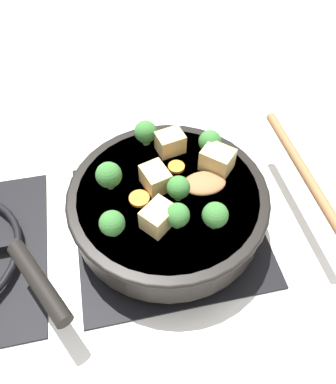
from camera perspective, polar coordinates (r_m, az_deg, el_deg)
ground_plane at (r=0.65m, az=0.00°, el=-4.84°), size 2.40×2.40×0.00m
front_burner_grate at (r=0.64m, az=0.00°, el=-4.24°), size 0.31×0.31×0.03m
skillet_pan at (r=0.60m, az=-0.12°, el=-1.70°), size 0.33×0.40×0.06m
wooden_spoon at (r=0.61m, az=14.07°, el=2.90°), size 0.25×0.21×0.02m
tofu_cube_center_large at (r=0.63m, az=0.34°, el=7.56°), size 0.04×0.05×0.04m
tofu_cube_near_handle at (r=0.57m, az=-1.93°, el=2.10°), size 0.05×0.05×0.04m
tofu_cube_east_chunk at (r=0.53m, az=-1.50°, el=-3.85°), size 0.06×0.06×0.04m
tofu_cube_west_chunk at (r=0.60m, az=7.51°, el=4.92°), size 0.06×0.06×0.04m
broccoli_floret_near_spoon at (r=0.62m, az=6.41°, el=7.62°), size 0.04×0.04×0.04m
broccoli_floret_center_top at (r=0.52m, az=7.20°, el=-3.54°), size 0.04×0.04×0.04m
broccoli_floret_east_rim at (r=0.52m, az=-8.51°, el=-4.76°), size 0.04×0.04×0.04m
broccoli_floret_west_rim at (r=0.52m, az=1.78°, el=-3.54°), size 0.04×0.04×0.04m
broccoli_floret_north_edge at (r=0.57m, az=-9.01°, el=2.55°), size 0.04×0.04×0.05m
broccoli_floret_south_cluster at (r=0.63m, az=-3.42°, el=9.11°), size 0.04×0.04×0.05m
broccoli_floret_mid_floret at (r=0.55m, az=1.59°, el=0.65°), size 0.04×0.04×0.04m
carrot_slice_orange_thin at (r=0.57m, az=-4.39°, el=-1.00°), size 0.03×0.03×0.01m
carrot_slice_near_center at (r=0.61m, az=1.28°, el=3.85°), size 0.03×0.03×0.01m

